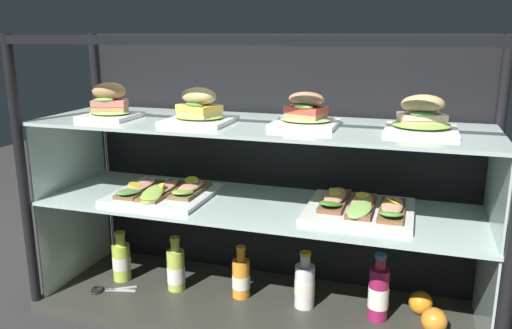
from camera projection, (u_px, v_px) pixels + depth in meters
The scene contains 21 objects.
ground_plane at pixel (256, 315), 1.86m from camera, with size 6.00×6.00×0.02m, color #2F2E2D.
case_base_deck at pixel (256, 307), 1.85m from camera, with size 1.56×0.49×0.04m, color #373830.
case_frame at pixel (268, 160), 1.85m from camera, with size 1.56×0.49×0.98m.
riser_lower_tier at pixel (256, 255), 1.80m from camera, with size 1.49×0.42×0.36m.
shelf_lower_glass at pixel (256, 206), 1.75m from camera, with size 1.51×0.44×0.01m, color silver.
riser_upper_tier at pixel (256, 166), 1.72m from camera, with size 1.49×0.42×0.27m.
shelf_upper_glass at pixel (256, 125), 1.68m from camera, with size 1.51×0.44×0.01m, color silver.
plated_roll_sandwich_center at pixel (110, 105), 1.77m from camera, with size 0.18×0.18×0.12m.
plated_roll_sandwich_far_right at pixel (199, 110), 1.68m from camera, with size 0.21×0.21×0.12m.
plated_roll_sandwich_mid_left at pixel (306, 114), 1.62m from camera, with size 0.20×0.20×0.11m.
plated_roll_sandwich_near_left_corner at pixel (422, 119), 1.53m from camera, with size 0.21×0.21×0.11m.
open_sandwich_tray_mid_right at pixel (163, 192), 1.83m from camera, with size 0.34×0.33×0.06m.
open_sandwich_tray_far_left at pixel (360, 207), 1.66m from camera, with size 0.34×0.33×0.07m.
juice_bottle_near_post at pixel (122, 260), 1.99m from camera, with size 0.07×0.07×0.20m.
juice_bottle_front_fourth at pixel (176, 269), 1.92m from camera, with size 0.07×0.07×0.21m.
juice_bottle_front_middle at pixel (241, 278), 1.86m from camera, with size 0.07×0.07×0.20m.
juice_bottle_back_left at pixel (305, 285), 1.79m from camera, with size 0.07×0.07×0.21m.
juice_bottle_back_right at pixel (379, 293), 1.71m from camera, with size 0.07×0.07×0.23m.
orange_fruit_beside_bottles at pixel (434, 320), 1.65m from camera, with size 0.08×0.08×0.08m, color orange.
orange_fruit_near_left_post at pixel (421, 303), 1.76m from camera, with size 0.08×0.08×0.08m, color orange.
kitchen_scissors at pixel (102, 290), 1.92m from camera, with size 0.17×0.12×0.01m.
Camera 1 is at (0.51, -1.59, 0.98)m, focal length 36.03 mm.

